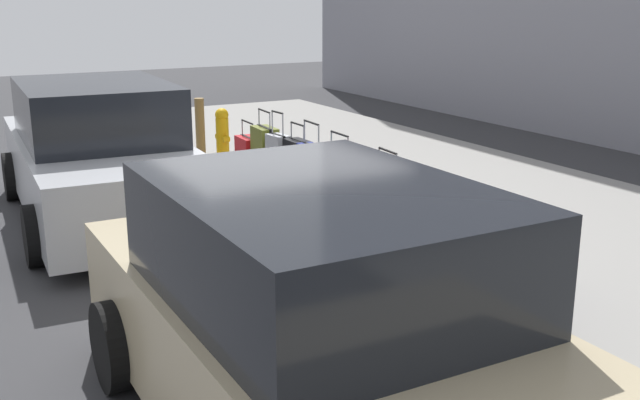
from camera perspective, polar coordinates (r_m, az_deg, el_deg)
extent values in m
plane|color=#333335|center=(9.01, -3.61, -1.94)|extent=(40.00, 40.00, 0.00)
cube|color=gray|center=(10.26, 9.10, 0.45)|extent=(18.00, 5.00, 0.14)
cube|color=navy|center=(6.43, 15.16, -5.50)|extent=(0.46, 0.29, 0.59)
cube|color=black|center=(6.43, 15.16, -5.50)|extent=(0.45, 0.08, 0.60)
cylinder|color=gray|center=(6.17, 16.54, -2.63)|extent=(0.02, 0.02, 0.19)
cylinder|color=gray|center=(6.45, 14.33, -1.72)|extent=(0.02, 0.02, 0.19)
cylinder|color=black|center=(6.28, 15.47, -1.33)|extent=(0.38, 0.05, 0.02)
cylinder|color=black|center=(6.40, 16.12, -8.33)|extent=(0.05, 0.02, 0.04)
cylinder|color=black|center=(6.67, 13.92, -7.19)|extent=(0.05, 0.02, 0.04)
cube|color=black|center=(6.69, 11.67, -4.30)|extent=(0.39, 0.23, 0.63)
cube|color=black|center=(6.69, 11.67, -4.30)|extent=(0.40, 0.04, 0.64)
cylinder|color=gray|center=(6.44, 12.84, -0.87)|extent=(0.02, 0.02, 0.29)
cylinder|color=gray|center=(6.68, 10.97, -0.18)|extent=(0.02, 0.02, 0.29)
cylinder|color=black|center=(6.52, 11.96, 0.72)|extent=(0.33, 0.03, 0.02)
cylinder|color=black|center=(6.68, 12.49, -7.07)|extent=(0.04, 0.02, 0.04)
cylinder|color=black|center=(6.92, 10.63, -6.17)|extent=(0.04, 0.02, 0.04)
cube|color=#9EA0A8|center=(7.13, 9.83, -2.75)|extent=(0.51, 0.28, 0.68)
cube|color=black|center=(7.13, 9.83, -2.75)|extent=(0.51, 0.09, 0.69)
cylinder|color=gray|center=(6.86, 11.25, 0.46)|extent=(0.02, 0.02, 0.24)
cylinder|color=gray|center=(7.16, 8.80, 1.19)|extent=(0.02, 0.02, 0.24)
cylinder|color=black|center=(6.98, 10.05, 1.80)|extent=(0.43, 0.06, 0.02)
cylinder|color=black|center=(7.09, 10.96, -5.64)|extent=(0.05, 0.02, 0.04)
cylinder|color=black|center=(7.39, 8.53, -4.66)|extent=(0.05, 0.02, 0.04)
cube|color=#59601E|center=(7.52, 6.63, -2.30)|extent=(0.49, 0.27, 0.52)
cube|color=black|center=(7.52, 6.63, -2.30)|extent=(0.49, 0.07, 0.53)
cylinder|color=gray|center=(7.25, 7.58, 0.17)|extent=(0.02, 0.02, 0.25)
cylinder|color=gray|center=(7.59, 5.89, 0.91)|extent=(0.02, 0.02, 0.25)
cylinder|color=black|center=(7.39, 6.75, 1.48)|extent=(0.42, 0.05, 0.02)
cylinder|color=black|center=(7.43, 7.44, -4.51)|extent=(0.05, 0.02, 0.04)
cylinder|color=black|center=(7.77, 5.75, -3.56)|extent=(0.05, 0.02, 0.04)
cube|color=red|center=(7.95, 5.06, -0.48)|extent=(0.44, 0.23, 0.74)
cube|color=black|center=(7.95, 5.06, -0.48)|extent=(0.44, 0.07, 0.75)
cylinder|color=gray|center=(7.68, 5.81, 2.66)|extent=(0.02, 0.02, 0.23)
cylinder|color=gray|center=(7.99, 4.51, 3.18)|extent=(0.02, 0.02, 0.23)
cylinder|color=black|center=(7.81, 5.17, 3.74)|extent=(0.37, 0.05, 0.02)
cylinder|color=black|center=(7.90, 5.66, -3.24)|extent=(0.05, 0.02, 0.04)
cylinder|color=black|center=(8.21, 4.37, -2.48)|extent=(0.05, 0.02, 0.04)
cube|color=maroon|center=(8.33, 2.54, -0.52)|extent=(0.43, 0.25, 0.51)
cube|color=black|center=(8.33, 2.54, -0.52)|extent=(0.43, 0.05, 0.52)
cylinder|color=gray|center=(8.08, 3.23, 1.80)|extent=(0.02, 0.02, 0.26)
cylinder|color=gray|center=(8.39, 1.94, 2.31)|extent=(0.02, 0.02, 0.26)
cylinder|color=black|center=(8.20, 2.58, 2.94)|extent=(0.37, 0.03, 0.02)
cylinder|color=black|center=(8.24, 3.18, -2.39)|extent=(0.04, 0.02, 0.04)
cylinder|color=black|center=(8.55, 1.88, -1.72)|extent=(0.04, 0.02, 0.04)
cube|color=#0F606B|center=(8.78, 1.46, 1.09)|extent=(0.47, 0.26, 0.74)
cube|color=black|center=(8.78, 1.46, 1.09)|extent=(0.47, 0.06, 0.75)
cylinder|color=gray|center=(8.50, 2.13, 4.01)|extent=(0.02, 0.02, 0.25)
cylinder|color=gray|center=(8.85, 0.86, 4.46)|extent=(0.02, 0.02, 0.25)
cylinder|color=black|center=(8.65, 1.49, 5.04)|extent=(0.40, 0.04, 0.02)
cylinder|color=black|center=(8.70, 2.10, -1.42)|extent=(0.04, 0.02, 0.04)
cylinder|color=black|center=(9.05, 0.83, -0.76)|extent=(0.04, 0.02, 0.04)
cube|color=navy|center=(9.19, -0.65, 1.82)|extent=(0.47, 0.22, 0.77)
cube|color=black|center=(9.19, -0.65, 1.82)|extent=(0.47, 0.06, 0.78)
cylinder|color=gray|center=(8.90, -0.10, 4.82)|extent=(0.02, 0.02, 0.28)
cylinder|color=gray|center=(9.26, -1.19, 5.23)|extent=(0.02, 0.02, 0.28)
cylinder|color=black|center=(9.06, -0.66, 5.90)|extent=(0.40, 0.04, 0.02)
cylinder|color=black|center=(9.10, -0.09, -0.66)|extent=(0.04, 0.02, 0.04)
cylinder|color=black|center=(9.46, -1.17, -0.05)|extent=(0.04, 0.02, 0.04)
cube|color=black|center=(9.65, -1.70, 2.40)|extent=(0.41, 0.23, 0.74)
cube|color=black|center=(9.65, -1.70, 2.40)|extent=(0.41, 0.04, 0.76)
cylinder|color=gray|center=(9.41, -1.24, 5.01)|extent=(0.02, 0.02, 0.21)
cylinder|color=gray|center=(9.71, -2.20, 5.33)|extent=(0.02, 0.02, 0.21)
cylinder|color=black|center=(9.54, -1.73, 5.78)|extent=(0.34, 0.03, 0.02)
cylinder|color=black|center=(9.59, -1.20, 0.16)|extent=(0.04, 0.02, 0.04)
cylinder|color=black|center=(9.89, -2.16, 0.63)|extent=(0.04, 0.02, 0.04)
cube|color=#9EA0A8|center=(10.01, -3.20, 2.86)|extent=(0.35, 0.22, 0.75)
cube|color=black|center=(10.01, -3.20, 2.86)|extent=(0.35, 0.06, 0.76)
cylinder|color=gray|center=(9.79, -2.84, 5.70)|extent=(0.02, 0.02, 0.30)
cylinder|color=gray|center=(10.03, -3.65, 5.92)|extent=(0.02, 0.02, 0.30)
cylinder|color=black|center=(9.89, -3.26, 6.67)|extent=(0.28, 0.04, 0.02)
cylinder|color=black|center=(9.97, -2.76, 0.74)|extent=(0.05, 0.02, 0.04)
cylinder|color=black|center=(10.22, -3.58, 1.08)|extent=(0.05, 0.02, 0.04)
cube|color=#59601E|center=(10.44, -4.20, 3.44)|extent=(0.49, 0.28, 0.77)
cube|color=black|center=(10.44, -4.20, 3.44)|extent=(0.49, 0.08, 0.79)
cylinder|color=gray|center=(10.16, -3.83, 5.98)|extent=(0.02, 0.02, 0.23)
cylinder|color=gray|center=(10.54, -4.66, 6.30)|extent=(0.02, 0.02, 0.23)
cylinder|color=black|center=(10.33, -4.26, 6.76)|extent=(0.41, 0.05, 0.02)
cylinder|color=black|center=(10.33, -3.73, 1.24)|extent=(0.05, 0.02, 0.04)
cylinder|color=black|center=(10.72, -4.57, 1.74)|extent=(0.05, 0.02, 0.04)
cube|color=red|center=(10.95, -5.48, 3.36)|extent=(0.49, 0.26, 0.55)
cube|color=black|center=(10.95, -5.48, 3.36)|extent=(0.49, 0.06, 0.56)
cylinder|color=gray|center=(10.68, -5.13, 5.17)|extent=(0.02, 0.02, 0.22)
cylinder|color=gray|center=(11.07, -5.92, 5.50)|extent=(0.02, 0.02, 0.22)
cylinder|color=black|center=(10.85, -5.55, 5.91)|extent=(0.42, 0.04, 0.02)
cylinder|color=black|center=(10.80, -5.04, 1.84)|extent=(0.04, 0.02, 0.04)
cylinder|color=black|center=(11.20, -5.84, 2.30)|extent=(0.04, 0.02, 0.04)
cylinder|color=#D89E0C|center=(11.84, -7.40, 4.55)|extent=(0.20, 0.20, 0.69)
sphere|color=#D89E0C|center=(11.78, -7.47, 6.43)|extent=(0.21, 0.21, 0.21)
cylinder|color=#D89E0C|center=(11.98, -7.68, 4.82)|extent=(0.09, 0.10, 0.09)
cylinder|color=#D89E0C|center=(11.70, -7.14, 4.60)|extent=(0.09, 0.10, 0.09)
cylinder|color=brown|center=(12.31, -9.09, 5.48)|extent=(0.15, 0.15, 0.94)
cube|color=tan|center=(4.52, 0.10, -12.09)|extent=(4.28, 1.79, 0.81)
cube|color=black|center=(4.23, 0.11, -3.21)|extent=(2.23, 1.64, 0.66)
cylinder|color=black|center=(5.47, -15.28, -10.62)|extent=(0.64, 0.22, 0.64)
cylinder|color=black|center=(6.08, 1.39, -7.37)|extent=(0.64, 0.22, 0.64)
cube|color=#B2B5BA|center=(9.52, -16.35, 2.07)|extent=(4.70, 2.03, 0.82)
cube|color=black|center=(9.39, -16.69, 6.52)|extent=(2.48, 1.78, 0.67)
cylinder|color=black|center=(10.88, -22.29, 1.69)|extent=(0.65, 0.25, 0.64)
cylinder|color=black|center=(11.12, -12.93, 2.73)|extent=(0.65, 0.25, 0.64)
cylinder|color=black|center=(8.11, -20.76, -2.52)|extent=(0.65, 0.25, 0.64)
cylinder|color=black|center=(8.43, -8.41, -1.00)|extent=(0.65, 0.25, 0.64)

